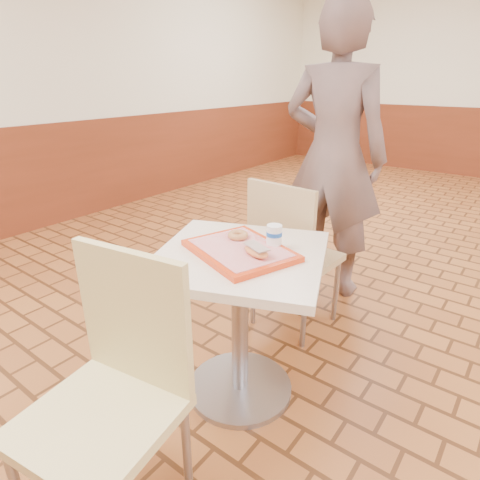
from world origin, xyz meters
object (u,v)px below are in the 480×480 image
Objects in this scene: chair_main_back at (290,250)px; serving_tray at (240,250)px; main_table at (240,302)px; paper_cup at (274,234)px; ring_donut at (238,235)px; chair_main_front at (114,384)px; customer at (333,157)px; long_john_donut at (256,251)px.

chair_main_back is 2.10× the size of serving_tray.
paper_cup reaches higher than main_table.
main_table is at bearing 103.02° from chair_main_back.
main_table is at bearing 0.00° from serving_tray.
chair_main_back is 0.59m from ring_donut.
chair_main_front is 0.80m from ring_donut.
ring_donut is at bearing -165.30° from paper_cup.
customer is at bearing -80.26° from chair_main_back.
paper_cup is at bearing 75.06° from chair_main_front.
chair_main_back is at bearing 85.78° from chair_main_front.
customer is at bearing 86.14° from chair_main_front.
long_john_donut is (0.27, -1.25, -0.16)m from customer.
serving_tray is 0.16m from paper_cup.
long_john_donut is (0.17, -0.10, 0.01)m from ring_donut.
long_john_donut is at bearing -14.39° from serving_tray.
chair_main_front is 1.28m from chair_main_back.
long_john_donut is (0.20, -0.62, 0.27)m from chair_main_back.
chair_main_front is at bearing -97.45° from long_john_donut.
ring_donut is (-0.08, 0.75, 0.25)m from chair_main_front.
serving_tray is 0.11m from ring_donut.
paper_cup is (0.08, 0.79, 0.28)m from chair_main_front.
serving_tray is at bearing -47.71° from ring_donut.
serving_tray is at bearing 165.61° from long_john_donut.
chair_main_front is at bearing -83.69° from ring_donut.
long_john_donut is (0.10, -0.03, 0.03)m from serving_tray.
ring_donut is (0.10, -1.15, -0.16)m from customer.
main_table is at bearing -47.71° from ring_donut.
chair_main_front is 10.34× the size of ring_donut.
chair_main_front is 6.25× the size of long_john_donut.
ring_donut is at bearing 87.99° from customer.
customer is 1.16m from ring_donut.
chair_main_back is 0.59m from paper_cup.
chair_main_front is at bearing 88.56° from customer.
chair_main_back reaches higher than paper_cup.
paper_cup is (0.26, -1.10, -0.13)m from customer.
main_table is 0.80× the size of chair_main_back.
main_table is 0.61m from chair_main_back.
chair_main_front reaches higher than long_john_donut.
long_john_donut is at bearing -14.39° from main_table.
chair_main_front is 0.85m from paper_cup.
serving_tray is at bearing -127.73° from paper_cup.
customer reaches higher than chair_main_back.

